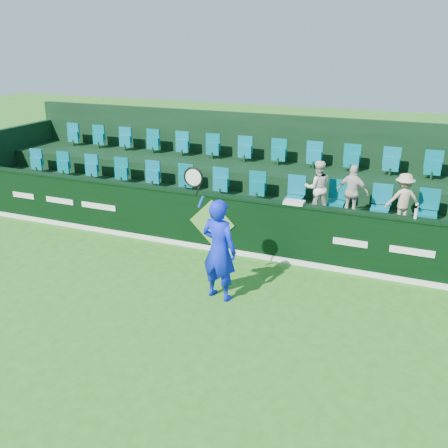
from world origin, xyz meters
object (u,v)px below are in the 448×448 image
at_px(tennis_player, 219,249).
at_px(spectator_left, 317,188).
at_px(spectator_right, 403,199).
at_px(spectator_middle, 353,192).
at_px(towel, 294,202).
at_px(drinks_bottle, 416,214).

height_order(tennis_player, spectator_left, tennis_player).
xyz_separation_m(tennis_player, spectator_right, (2.98, 3.19, 0.39)).
xyz_separation_m(spectator_left, spectator_middle, (0.79, 0.00, -0.01)).
xyz_separation_m(tennis_player, spectator_left, (1.10, 3.19, 0.44)).
distance_m(spectator_left, spectator_right, 1.87).
bearing_deg(tennis_player, towel, 67.52).
bearing_deg(spectator_middle, tennis_player, 70.72).
xyz_separation_m(spectator_right, drinks_bottle, (0.30, -1.12, 0.07)).
height_order(spectator_right, drinks_bottle, spectator_right).
bearing_deg(spectator_left, tennis_player, 46.05).
distance_m(spectator_right, drinks_bottle, 1.16).
bearing_deg(spectator_right, tennis_player, 24.82).
relative_size(spectator_left, spectator_middle, 1.02).
bearing_deg(spectator_left, spectator_middle, 155.13).
bearing_deg(tennis_player, spectator_middle, 59.26).
distance_m(tennis_player, spectator_left, 3.40).
height_order(spectator_middle, towel, spectator_middle).
xyz_separation_m(spectator_left, drinks_bottle, (2.17, -1.12, 0.02)).
height_order(spectator_middle, spectator_right, spectator_middle).
height_order(spectator_left, spectator_right, spectator_left).
xyz_separation_m(towel, drinks_bottle, (2.42, 0.00, 0.07)).
relative_size(spectator_left, towel, 2.96).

